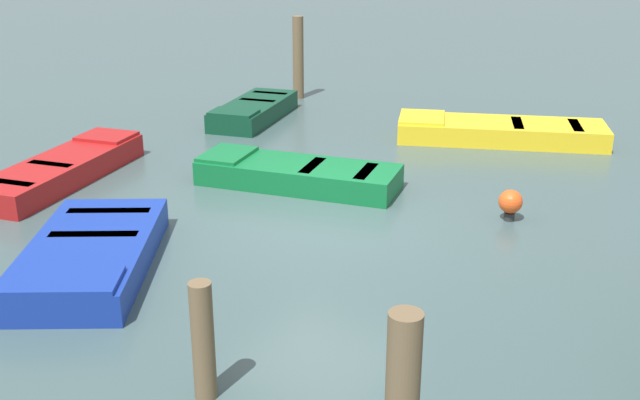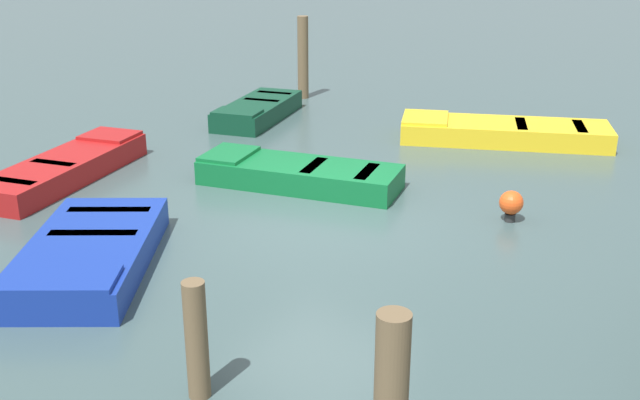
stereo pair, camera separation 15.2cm
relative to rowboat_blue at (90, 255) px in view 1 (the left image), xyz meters
name	(u,v)px [view 1 (the left image)]	position (x,y,z in m)	size (l,w,h in m)	color
ground_plane	(320,222)	(-3.10, 1.41, -0.22)	(80.00, 80.00, 0.00)	#384C4C
rowboat_blue	(90,255)	(0.00, 0.00, 0.00)	(3.34, 3.05, 0.46)	navy
rowboat_dark_green	(254,110)	(-7.06, -3.38, 0.00)	(3.05, 1.94, 0.46)	#0C3823
rowboat_yellow	(499,131)	(-8.74, 1.74, 0.00)	(3.01, 4.23, 0.46)	gold
rowboat_red	(63,169)	(-1.97, -3.29, 0.00)	(3.75, 2.11, 0.46)	maroon
rowboat_green	(297,174)	(-4.16, 0.13, 0.00)	(2.09, 3.57, 0.46)	#0F602D
mooring_piling_mid_left	(298,58)	(-9.37, -3.91, 0.79)	(0.27, 0.27, 2.01)	brown
mooring_piling_mid_right	(203,341)	(1.10, 3.16, 0.39)	(0.22, 0.22, 1.21)	brown
marker_buoy	(510,202)	(-4.85, 3.66, 0.07)	(0.36, 0.36, 0.48)	#262626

